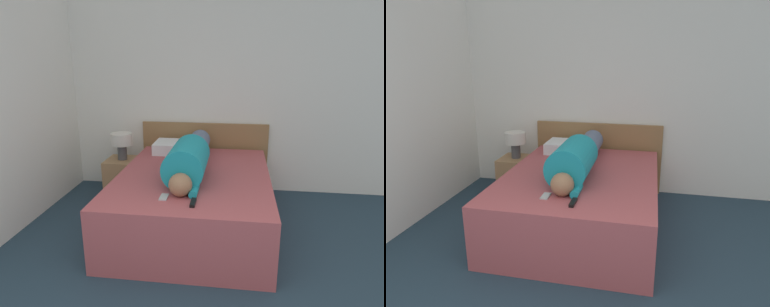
% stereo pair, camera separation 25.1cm
% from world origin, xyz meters
% --- Properties ---
extents(wall_back, '(5.01, 0.06, 2.60)m').
position_xyz_m(wall_back, '(0.00, 3.77, 1.30)').
color(wall_back, white).
rests_on(wall_back, ground_plane).
extents(bed, '(1.49, 1.95, 0.57)m').
position_xyz_m(bed, '(-0.18, 2.64, 0.29)').
color(bed, '#A84C51').
rests_on(bed, ground_plane).
extents(headboard, '(1.61, 0.04, 0.88)m').
position_xyz_m(headboard, '(-0.18, 3.70, 0.44)').
color(headboard, olive).
rests_on(headboard, ground_plane).
extents(nightstand, '(0.40, 0.41, 0.46)m').
position_xyz_m(nightstand, '(-1.18, 3.37, 0.23)').
color(nightstand, '#A37A51').
rests_on(nightstand, ground_plane).
extents(table_lamp, '(0.26, 0.26, 0.33)m').
position_xyz_m(table_lamp, '(-1.18, 3.37, 0.68)').
color(table_lamp, '#4C4C51').
rests_on(table_lamp, nightstand).
extents(person_lying, '(0.37, 1.60, 0.37)m').
position_xyz_m(person_lying, '(-0.22, 2.67, 0.73)').
color(person_lying, '#936B4C').
rests_on(person_lying, bed).
extents(pillow_near_headboard, '(0.48, 0.39, 0.13)m').
position_xyz_m(pillow_near_headboard, '(-0.51, 3.38, 0.64)').
color(pillow_near_headboard, white).
rests_on(pillow_near_headboard, bed).
extents(tv_remote, '(0.04, 0.15, 0.02)m').
position_xyz_m(tv_remote, '(-0.10, 1.92, 0.58)').
color(tv_remote, black).
rests_on(tv_remote, bed).
extents(cell_phone, '(0.06, 0.13, 0.01)m').
position_xyz_m(cell_phone, '(-0.35, 2.01, 0.58)').
color(cell_phone, '#B2B7BC').
rests_on(cell_phone, bed).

